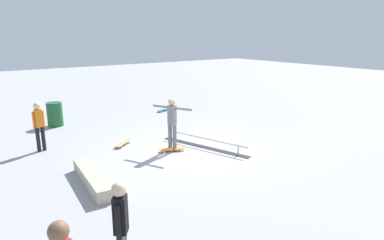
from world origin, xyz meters
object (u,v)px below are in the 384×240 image
(grind_rail, at_px, (204,143))
(bystander_black_shirt, at_px, (121,226))
(skateboard_main, at_px, (172,149))
(bystander_orange_shirt, at_px, (39,124))
(trash_bin, at_px, (55,114))
(skate_ledge, at_px, (93,179))
(loose_skateboard_teal, at_px, (164,110))
(loose_skateboard_natural, at_px, (123,143))
(skater_main, at_px, (172,120))

(grind_rail, xyz_separation_m, bystander_black_shirt, (-4.11, 4.75, 0.76))
(skateboard_main, bearing_deg, bystander_orange_shirt, 165.10)
(grind_rail, relative_size, trash_bin, 3.35)
(skate_ledge, xyz_separation_m, skateboard_main, (0.89, -2.89, -0.09))
(skate_ledge, height_order, bystander_orange_shirt, bystander_orange_shirt)
(trash_bin, bearing_deg, loose_skateboard_teal, -93.25)
(bystander_orange_shirt, relative_size, loose_skateboard_natural, 2.07)
(skateboard_main, bearing_deg, trash_bin, 134.00)
(skate_ledge, bearing_deg, bystander_black_shirt, 167.28)
(bystander_black_shirt, relative_size, bystander_orange_shirt, 1.02)
(trash_bin, bearing_deg, skate_ledge, 173.29)
(loose_skateboard_teal, bearing_deg, trash_bin, -21.95)
(skater_main, distance_m, bystander_black_shirt, 5.84)
(skateboard_main, relative_size, bystander_orange_shirt, 0.52)
(bystander_black_shirt, xyz_separation_m, loose_skateboard_teal, (9.46, -6.44, -0.83))
(bystander_black_shirt, xyz_separation_m, loose_skateboard_natural, (5.85, -2.66, -0.83))
(skateboard_main, relative_size, bystander_black_shirt, 0.51)
(skateboard_main, height_order, bystander_orange_shirt, bystander_orange_shirt)
(loose_skateboard_natural, relative_size, trash_bin, 0.79)
(loose_skateboard_natural, height_order, trash_bin, trash_bin)
(bystander_orange_shirt, bearing_deg, loose_skateboard_teal, -156.83)
(skater_main, height_order, bystander_orange_shirt, skater_main)
(skateboard_main, relative_size, loose_skateboard_natural, 1.08)
(grind_rail, relative_size, bystander_orange_shirt, 2.06)
(skater_main, xyz_separation_m, bystander_orange_shirt, (2.41, 3.39, -0.11))
(bystander_black_shirt, bearing_deg, bystander_orange_shirt, 34.36)
(loose_skateboard_teal, distance_m, loose_skateboard_natural, 5.22)
(skater_main, bearing_deg, bystander_black_shirt, 113.83)
(skateboard_main, bearing_deg, loose_skateboard_teal, 83.40)
(grind_rail, relative_size, skate_ledge, 1.40)
(bystander_black_shirt, height_order, bystander_orange_shirt, bystander_black_shirt)
(skater_main, relative_size, bystander_black_shirt, 1.07)
(skate_ledge, height_order, skater_main, skater_main)
(loose_skateboard_teal, bearing_deg, loose_skateboard_natural, 24.94)
(bystander_orange_shirt, bearing_deg, trash_bin, -111.94)
(loose_skateboard_teal, relative_size, loose_skateboard_natural, 1.09)
(skater_main, relative_size, loose_skateboard_natural, 2.25)
(grind_rail, relative_size, skateboard_main, 3.94)
(grind_rail, height_order, skateboard_main, grind_rail)
(skater_main, relative_size, skateboard_main, 2.08)
(skate_ledge, xyz_separation_m, skater_main, (0.97, -2.96, 0.83))
(grind_rail, distance_m, skate_ledge, 4.00)
(grind_rail, xyz_separation_m, loose_skateboard_teal, (5.35, -1.69, -0.07))
(loose_skateboard_natural, xyz_separation_m, trash_bin, (3.88, 1.14, 0.41))
(skate_ledge, height_order, loose_skateboard_teal, skate_ledge)
(skate_ledge, distance_m, bystander_black_shirt, 3.67)
(bystander_black_shirt, height_order, trash_bin, bystander_black_shirt)
(skate_ledge, bearing_deg, skater_main, -71.78)
(bystander_orange_shirt, bearing_deg, skateboard_main, 143.38)
(skate_ledge, xyz_separation_m, trash_bin, (6.23, -0.73, 0.32))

